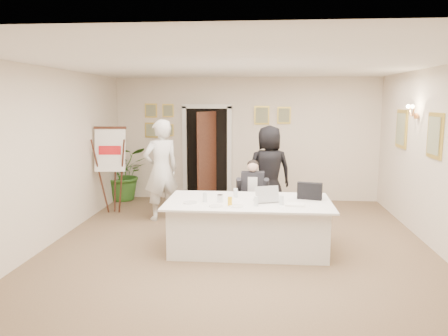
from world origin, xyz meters
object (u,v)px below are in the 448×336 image
Objects in this scene: laptop at (267,192)px; laptop_bag at (310,191)px; seated_man at (253,195)px; potted_palm at (124,173)px; standing_man at (161,170)px; standing_woman at (269,171)px; flip_chart at (112,175)px; steel_jug at (220,198)px; conference_table at (248,225)px; paper_stack at (295,205)px; oj_glass at (230,201)px.

laptop_bag is at bearing -3.45° from laptop.
potted_palm is at bearing 134.65° from seated_man.
standing_woman is at bearing 154.57° from standing_man.
steel_jug is (2.38, -2.09, 0.03)m from flip_chart.
flip_chart is at bearing -13.76° from standing_woman.
potted_palm is at bearing 157.02° from laptop_bag.
potted_palm is 3.32× the size of laptop.
standing_man is at bearing 166.45° from laptop_bag.
potted_palm is at bearing 132.62° from conference_table.
laptop_bag is (3.74, -1.80, 0.10)m from flip_chart.
steel_jug is at bearing 90.51° from standing_man.
potted_palm is (-1.25, 1.60, -0.34)m from standing_man.
flip_chart is at bearing 147.44° from paper_stack.
seated_man is at bearing 117.02° from paper_stack.
standing_woman is 6.52× the size of paper_stack.
standing_man is at bearing -3.65° from standing_woman.
potted_palm is 11.29× the size of steel_jug.
standing_man is 2.45m from oj_glass.
potted_palm is 4.48m from oj_glass.
conference_table is at bearing -154.48° from laptop_bag.
laptop is at bearing -44.94° from potted_palm.
paper_stack is at bearing -32.56° from flip_chart.
laptop is at bearing 149.30° from paper_stack.
laptop is 1.00× the size of laptop_bag.
conference_table is 2.09m from standing_woman.
oj_glass reaches higher than conference_table.
laptop reaches higher than conference_table.
paper_stack is at bearing -20.33° from conference_table.
steel_jug is (2.54, -3.34, 0.21)m from potted_palm.
potted_palm reaches higher than conference_table.
seated_man is 3.42× the size of laptop.
standing_man is at bearing -18.11° from flip_chart.
laptop_bag is (0.59, -1.83, 0.00)m from standing_woman.
potted_palm is 9.55× the size of oj_glass.
standing_man is 17.55× the size of steel_jug.
laptop_bag is 2.87× the size of oj_glass.
seated_man is 0.74× the size of flip_chart.
standing_woman is 2.02m from laptop.
potted_palm is 4.48× the size of paper_stack.
conference_table is 1.02m from seated_man.
laptop is at bearing -2.84° from conference_table.
seated_man is at bearing 152.45° from laptop_bag.
standing_woman is at bearing 70.26° from steel_jug.
seated_man is (0.04, 0.99, 0.25)m from conference_table.
oj_glass is at bearing -173.83° from paper_stack.
conference_table is 1.29× the size of standing_man.
steel_jug is (-0.76, -2.13, -0.07)m from standing_woman.
flip_chart is 15.75× the size of steel_jug.
flip_chart is 3.17m from steel_jug.
flip_chart is 1.16m from standing_man.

